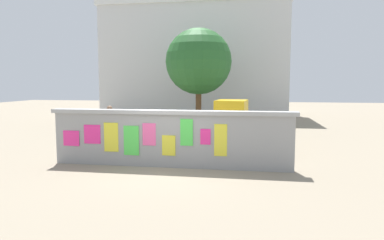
# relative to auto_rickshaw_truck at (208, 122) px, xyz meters

# --- Properties ---
(ground) EXTENTS (60.00, 60.00, 0.00)m
(ground) POSITION_rel_auto_rickshaw_truck_xyz_m (-0.64, 3.76, -0.90)
(ground) COLOR gray
(poster_wall) EXTENTS (7.52, 0.42, 1.73)m
(poster_wall) POSITION_rel_auto_rickshaw_truck_xyz_m (-0.65, -4.24, -0.01)
(poster_wall) COLOR #949494
(poster_wall) RESTS_ON ground
(auto_rickshaw_truck) EXTENTS (3.73, 1.85, 1.85)m
(auto_rickshaw_truck) POSITION_rel_auto_rickshaw_truck_xyz_m (0.00, 0.00, 0.00)
(auto_rickshaw_truck) COLOR black
(auto_rickshaw_truck) RESTS_ON ground
(motorcycle) EXTENTS (1.90, 0.56, 0.87)m
(motorcycle) POSITION_rel_auto_rickshaw_truck_xyz_m (-2.05, -2.94, -0.44)
(motorcycle) COLOR black
(motorcycle) RESTS_ON ground
(bicycle_near) EXTENTS (1.69, 0.50, 0.95)m
(bicycle_near) POSITION_rel_auto_rickshaw_truck_xyz_m (2.26, -2.39, -0.54)
(bicycle_near) COLOR black
(bicycle_near) RESTS_ON ground
(person_walking) EXTENTS (0.48, 0.48, 1.62)m
(person_walking) POSITION_rel_auto_rickshaw_truck_xyz_m (-3.95, -0.93, 0.09)
(person_walking) COLOR #D83F72
(person_walking) RESTS_ON ground
(tree_roadside) EXTENTS (3.94, 3.94, 5.80)m
(tree_roadside) POSITION_rel_auto_rickshaw_truck_xyz_m (-1.36, 6.46, 2.91)
(tree_roadside) COLOR brown
(tree_roadside) RESTS_ON ground
(building_background) EXTENTS (14.08, 6.39, 8.68)m
(building_background) POSITION_rel_auto_rickshaw_truck_xyz_m (-2.55, 13.32, 3.46)
(building_background) COLOR silver
(building_background) RESTS_ON ground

